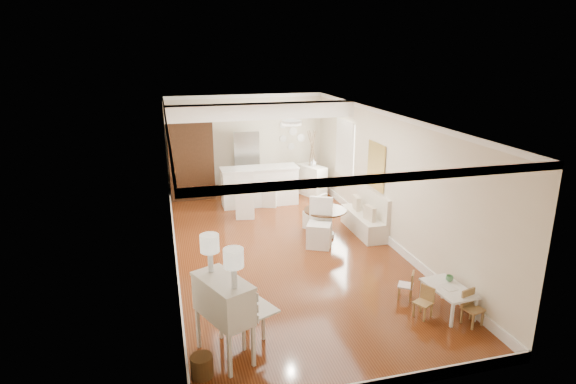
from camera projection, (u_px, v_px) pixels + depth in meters
name	position (u px, v px, depth m)	size (l,w,h in m)	color
room	(283.00, 154.00, 9.84)	(9.00, 9.04, 2.82)	brown
secretary_bureau	(224.00, 319.00, 6.47)	(0.92, 0.94, 1.18)	silver
gustavian_armchair	(245.00, 315.00, 6.91)	(0.47, 0.47, 0.82)	silver
wicker_basket	(202.00, 366.00, 6.21)	(0.29, 0.29, 0.29)	brown
kids_table	(447.00, 300.00, 7.69)	(0.52, 0.87, 0.43)	white
kids_chair_a	(423.00, 302.00, 7.53)	(0.25, 0.25, 0.51)	tan
kids_chair_b	(406.00, 285.00, 8.09)	(0.24, 0.24, 0.50)	#A17C49
kids_chair_c	(473.00, 308.00, 7.32)	(0.27, 0.27, 0.56)	#9C7747
banquette	(364.00, 212.00, 10.91)	(0.52, 1.60, 0.98)	silver
dining_table	(325.00, 223.00, 10.71)	(0.94, 0.94, 0.64)	#412815
slip_chair_near	(319.00, 223.00, 10.14)	(0.49, 0.51, 1.03)	white
slip_chair_far	(315.00, 211.00, 11.20)	(0.40, 0.42, 0.84)	white
breakfast_counter	(260.00, 186.00, 12.85)	(2.05, 0.65, 1.03)	white
bar_stool_left	(245.00, 195.00, 11.87)	(0.45, 0.45, 1.13)	white
bar_stool_right	(270.00, 190.00, 12.73)	(0.36, 0.36, 0.89)	silver
pantry_cabinet	(191.00, 158.00, 13.24)	(1.20, 0.60, 2.30)	#381E11
fridge	(259.00, 163.00, 13.75)	(0.75, 0.65, 1.80)	silver
sideboard	(312.00, 181.00, 13.66)	(0.40, 0.90, 0.86)	white
pencil_cup	(449.00, 278.00, 7.82)	(0.12, 0.12, 0.10)	#62A96F
branch_vase	(313.00, 162.00, 13.52)	(0.18, 0.18, 0.19)	silver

